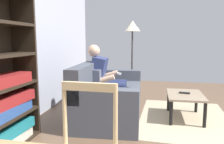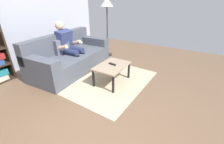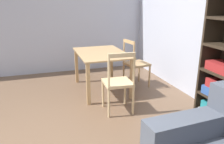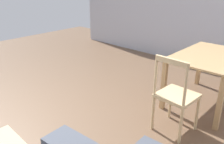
% 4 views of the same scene
% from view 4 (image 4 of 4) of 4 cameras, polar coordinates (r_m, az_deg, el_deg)
% --- Properties ---
extents(ground_plane, '(9.18, 9.18, 0.00)m').
position_cam_4_polar(ground_plane, '(3.30, -17.40, -12.03)').
color(ground_plane, brown).
extents(dining_table, '(1.26, 0.87, 0.75)m').
position_cam_4_polar(dining_table, '(3.69, 22.27, 1.97)').
color(dining_table, tan).
rests_on(dining_table, ground_plane).
extents(dining_chair_facing_couch, '(0.44, 0.44, 0.97)m').
position_cam_4_polar(dining_chair_facing_couch, '(2.93, 14.81, -5.48)').
color(dining_chair_facing_couch, '#D1B27F').
rests_on(dining_chair_facing_couch, ground_plane).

